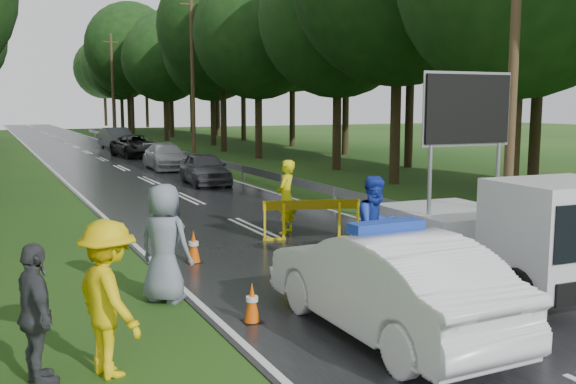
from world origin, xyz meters
TOP-DOWN VIEW (x-y plane):
  - ground at (0.00, 0.00)m, footprint 160.00×160.00m
  - road at (0.00, 30.00)m, footprint 7.00×140.00m
  - guardrail at (3.70, 29.67)m, footprint 0.12×60.06m
  - utility_pole_near at (5.20, 2.00)m, footprint 1.40×0.24m
  - utility_pole_mid at (5.20, 28.00)m, footprint 1.40×0.24m
  - utility_pole_far at (5.20, 54.00)m, footprint 1.40×0.24m
  - police_sedan at (-1.31, -2.29)m, footprint 1.67×4.66m
  - work_truck at (1.93, -1.36)m, footprint 2.41×5.02m
  - barrier at (0.77, 4.00)m, footprint 2.33×0.77m
  - officer at (0.54, 5.00)m, footprint 0.82×0.82m
  - civilian at (0.35, 0.50)m, footprint 1.03×0.83m
  - bystander_left at (-5.20, -2.00)m, footprint 1.07×1.43m
  - bystander_mid at (-6.04, -1.92)m, footprint 0.60×1.08m
  - bystander_right at (-3.80, 0.67)m, footprint 1.14×1.18m
  - queue_car_first at (1.84, 15.67)m, footprint 1.87×4.03m
  - queue_car_second at (2.00, 22.51)m, footprint 1.97×4.53m
  - queue_car_third at (2.31, 30.72)m, footprint 2.75×5.18m
  - queue_car_fourth at (2.55, 38.60)m, footprint 2.08×4.92m
  - cone_near_left at (-2.88, -1.00)m, footprint 0.30×0.30m
  - cone_center at (-0.45, 0.00)m, footprint 0.33×0.33m
  - cone_far at (1.09, 2.50)m, footprint 0.33×0.33m
  - cone_left_mid at (-2.58, 3.00)m, footprint 0.34×0.34m
  - cone_right at (3.02, 3.53)m, footprint 0.37×0.37m

SIDE VIEW (x-z plane):
  - ground at x=0.00m, z-range 0.00..0.00m
  - road at x=0.00m, z-range 0.00..0.02m
  - cone_near_left at x=-2.88m, z-range -0.01..0.63m
  - cone_far at x=1.09m, z-range -0.01..0.69m
  - cone_center at x=-0.45m, z-range -0.01..0.69m
  - cone_left_mid at x=-2.58m, z-range -0.01..0.70m
  - cone_right at x=3.02m, z-range -0.01..0.77m
  - guardrail at x=3.70m, z-range 0.20..0.90m
  - queue_car_second at x=2.00m, z-range 0.00..1.30m
  - queue_car_first at x=1.84m, z-range 0.00..1.34m
  - queue_car_third at x=2.31m, z-range 0.00..1.39m
  - barrier at x=0.77m, z-range 0.26..1.26m
  - police_sedan at x=-1.31m, z-range -0.07..1.61m
  - queue_car_fourth at x=2.55m, z-range 0.00..1.58m
  - bystander_mid at x=-6.04m, z-range 0.00..1.74m
  - officer at x=0.54m, z-range 0.00..1.93m
  - bystander_left at x=-5.20m, z-range 0.00..1.97m
  - civilian at x=0.35m, z-range 0.00..1.98m
  - bystander_right at x=-3.80m, z-range 0.00..2.03m
  - work_truck at x=1.93m, z-range -0.90..3.02m
  - utility_pole_near at x=5.20m, z-range 0.06..10.06m
  - utility_pole_mid at x=5.20m, z-range 0.06..10.06m
  - utility_pole_far at x=5.20m, z-range 0.06..10.06m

